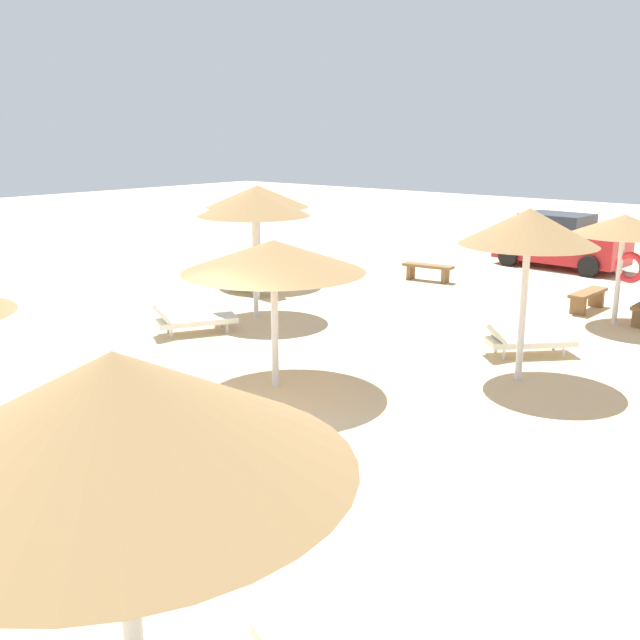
% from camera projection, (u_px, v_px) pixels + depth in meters
% --- Properties ---
extents(ground_plane, '(80.00, 80.00, 0.00)m').
position_uv_depth(ground_plane, '(182.00, 444.00, 10.13)').
color(ground_plane, beige).
extents(parasol_0, '(2.92, 2.92, 2.79)m').
position_uv_depth(parasol_0, '(257.00, 196.00, 20.39)').
color(parasol_0, silver).
rests_on(parasol_0, ground).
extents(parasol_1, '(2.59, 2.59, 2.99)m').
position_uv_depth(parasol_1, '(254.00, 203.00, 16.44)').
color(parasol_1, silver).
rests_on(parasol_1, ground).
extents(parasol_2, '(2.30, 2.30, 2.49)m').
position_uv_depth(parasol_2, '(624.00, 227.00, 15.87)').
color(parasol_2, silver).
rests_on(parasol_2, ground).
extents(parasol_6, '(2.67, 2.67, 3.11)m').
position_uv_depth(parasol_6, '(116.00, 414.00, 3.93)').
color(parasol_6, silver).
rests_on(parasol_6, ground).
extents(parasol_7, '(2.32, 2.32, 3.02)m').
position_uv_depth(parasol_7, '(529.00, 227.00, 12.07)').
color(parasol_7, silver).
rests_on(parasol_7, ground).
extents(parasol_8, '(3.05, 3.05, 2.53)m').
position_uv_depth(parasol_8, '(274.00, 256.00, 11.84)').
color(parasol_8, silver).
rests_on(parasol_8, ground).
extents(lounger_0, '(1.89, 0.74, 0.78)m').
position_uv_depth(lounger_0, '(254.00, 283.00, 19.38)').
color(lounger_0, silver).
rests_on(lounger_0, ground).
extents(lounger_1, '(1.45, 1.93, 0.79)m').
position_uv_depth(lounger_1, '(191.00, 319.00, 15.59)').
color(lounger_1, silver).
rests_on(lounger_1, ground).
extents(lounger_5, '(1.70, 1.81, 0.81)m').
position_uv_depth(lounger_5, '(46.00, 491.00, 8.12)').
color(lounger_5, silver).
rests_on(lounger_5, ground).
extents(lounger_7, '(1.74, 1.81, 0.75)m').
position_uv_depth(lounger_7, '(523.00, 340.00, 14.06)').
color(lounger_7, silver).
rests_on(lounger_7, ground).
extents(bench_0, '(1.54, 0.60, 0.49)m').
position_uv_depth(bench_0, '(428.00, 269.00, 21.12)').
color(bench_0, brown).
rests_on(bench_0, ground).
extents(bench_2, '(0.45, 1.51, 0.49)m').
position_uv_depth(bench_2, '(588.00, 297.00, 17.60)').
color(bench_2, brown).
rests_on(bench_2, ground).
extents(parked_car, '(4.09, 2.16, 1.72)m').
position_uv_depth(parked_car, '(560.00, 242.00, 23.14)').
color(parked_car, '#B21E23').
rests_on(parked_car, ground).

